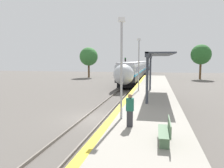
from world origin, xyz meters
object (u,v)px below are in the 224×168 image
(platform_bench, at_px, (166,130))
(lamppost_near, at_px, (121,62))
(train, at_px, (141,67))
(lamppost_mid, at_px, (139,61))
(person_waiting, at_px, (130,110))
(railway_signal, at_px, (125,67))

(platform_bench, distance_m, lamppost_near, 4.65)
(train, height_order, platform_bench, train)
(lamppost_mid, bearing_deg, person_waiting, -87.10)
(train, distance_m, lamppost_mid, 35.79)
(train, xyz_separation_m, person_waiting, (2.96, -48.36, -0.43))
(lamppost_near, bearing_deg, railway_signal, 97.79)
(train, distance_m, lamppost_near, 47.06)
(platform_bench, bearing_deg, train, 95.24)
(train, xyz_separation_m, platform_bench, (4.59, -50.07, -0.77))
(person_waiting, xyz_separation_m, lamppost_near, (-0.64, 1.40, 2.27))
(train, height_order, lamppost_mid, lamppost_mid)
(platform_bench, height_order, lamppost_near, lamppost_near)
(platform_bench, bearing_deg, person_waiting, 133.64)
(platform_bench, height_order, person_waiting, person_waiting)
(person_waiting, relative_size, lamppost_mid, 0.30)
(person_waiting, height_order, lamppost_mid, lamppost_mid)
(platform_bench, bearing_deg, lamppost_near, 126.20)
(train, relative_size, lamppost_near, 11.91)
(train, bearing_deg, person_waiting, -86.49)
(platform_bench, bearing_deg, lamppost_mid, 98.97)
(lamppost_near, bearing_deg, train, 92.83)
(train, xyz_separation_m, railway_signal, (-2.13, -14.49, 0.65))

